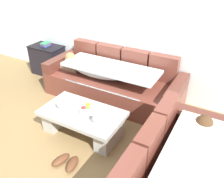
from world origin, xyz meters
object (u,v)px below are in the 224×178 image
at_px(book_stack_on_cabinet, 46,44).
at_px(coffee_table, 83,120).
at_px(open_magazine, 103,113).
at_px(wine_glass_near_left, 59,103).
at_px(couch_along_wall, 111,82).
at_px(pair_of_shoes, 67,162).
at_px(fruit_bowl, 89,109).
at_px(side_cabinet, 48,60).
at_px(wine_glass_near_right, 95,117).

bearing_deg(book_stack_on_cabinet, coffee_table, -35.09).
bearing_deg(open_magazine, wine_glass_near_left, -160.23).
height_order(couch_along_wall, coffee_table, couch_along_wall).
xyz_separation_m(open_magazine, pair_of_shoes, (-0.11, -0.73, -0.34)).
bearing_deg(pair_of_shoes, fruit_bowl, 97.82).
relative_size(wine_glass_near_left, open_magazine, 0.59).
bearing_deg(coffee_table, pair_of_shoes, -74.12).
relative_size(fruit_bowl, pair_of_shoes, 0.81).
bearing_deg(fruit_bowl, open_magazine, 16.13).
height_order(wine_glass_near_left, pair_of_shoes, wine_glass_near_left).
bearing_deg(wine_glass_near_left, side_cabinet, 137.44).
xyz_separation_m(wine_glass_near_left, wine_glass_near_right, (0.63, -0.03, 0.00)).
xyz_separation_m(couch_along_wall, pair_of_shoes, (0.31, -1.71, -0.28)).
distance_m(side_cabinet, pair_of_shoes, 2.82).
distance_m(fruit_bowl, book_stack_on_cabinet, 2.34).
bearing_deg(book_stack_on_cabinet, wine_glass_near_left, -42.55).
bearing_deg(fruit_bowl, pair_of_shoes, -82.18).
xyz_separation_m(wine_glass_near_left, open_magazine, (0.60, 0.23, -0.11)).
relative_size(wine_glass_near_left, pair_of_shoes, 0.48).
bearing_deg(wine_glass_near_left, book_stack_on_cabinet, 137.45).
xyz_separation_m(couch_along_wall, fruit_bowl, (0.22, -1.04, 0.09)).
height_order(side_cabinet, pair_of_shoes, side_cabinet).
distance_m(couch_along_wall, book_stack_on_cabinet, 1.79).
height_order(wine_glass_near_right, open_magazine, wine_glass_near_right).
bearing_deg(pair_of_shoes, couch_along_wall, 100.23).
bearing_deg(fruit_bowl, wine_glass_near_left, -156.84).
height_order(couch_along_wall, book_stack_on_cabinet, couch_along_wall).
relative_size(couch_along_wall, fruit_bowl, 8.88).
distance_m(coffee_table, wine_glass_near_left, 0.42).
distance_m(couch_along_wall, pair_of_shoes, 1.76).
distance_m(open_magazine, side_cabinet, 2.47).
distance_m(fruit_bowl, open_magazine, 0.21).
bearing_deg(wine_glass_near_left, wine_glass_near_right, -2.42).
xyz_separation_m(wine_glass_near_left, side_cabinet, (-1.56, 1.43, -0.17)).
bearing_deg(pair_of_shoes, open_magazine, 81.36).
bearing_deg(fruit_bowl, coffee_table, -151.03).
height_order(coffee_table, book_stack_on_cabinet, book_stack_on_cabinet).
xyz_separation_m(fruit_bowl, wine_glass_near_left, (-0.39, -0.17, 0.08)).
bearing_deg(wine_glass_near_right, pair_of_shoes, -106.82).
distance_m(fruit_bowl, wine_glass_near_left, 0.43).
bearing_deg(book_stack_on_cabinet, open_magazine, -29.22).
distance_m(coffee_table, wine_glass_near_right, 0.44).
relative_size(couch_along_wall, wine_glass_near_left, 14.98).
bearing_deg(open_magazine, wine_glass_near_right, -83.58).
xyz_separation_m(fruit_bowl, wine_glass_near_right, (0.24, -0.19, 0.08)).
bearing_deg(fruit_bowl, book_stack_on_cabinet, 147.07).
bearing_deg(pair_of_shoes, side_cabinet, 136.57).
bearing_deg(couch_along_wall, coffee_table, -83.14).
bearing_deg(coffee_table, couch_along_wall, 96.86).
xyz_separation_m(couch_along_wall, coffee_table, (0.13, -1.08, -0.09)).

